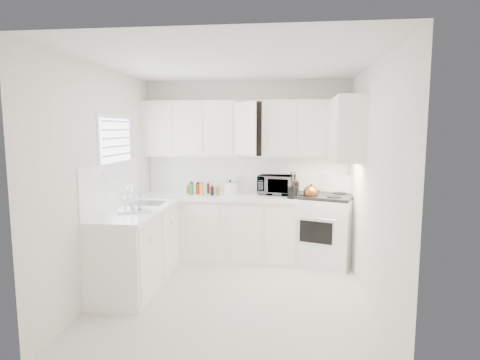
# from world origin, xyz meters

# --- Properties ---
(floor) EXTENTS (3.20, 3.20, 0.00)m
(floor) POSITION_xyz_m (0.00, 0.00, 0.00)
(floor) COLOR silver
(floor) RESTS_ON ground
(ceiling) EXTENTS (3.20, 3.20, 0.00)m
(ceiling) POSITION_xyz_m (0.00, 0.00, 2.60)
(ceiling) COLOR white
(ceiling) RESTS_ON ground
(wall_back) EXTENTS (3.00, 0.00, 3.00)m
(wall_back) POSITION_xyz_m (0.00, 1.60, 1.30)
(wall_back) COLOR white
(wall_back) RESTS_ON ground
(wall_front) EXTENTS (3.00, 0.00, 3.00)m
(wall_front) POSITION_xyz_m (0.00, -1.60, 1.30)
(wall_front) COLOR white
(wall_front) RESTS_ON ground
(wall_left) EXTENTS (0.00, 3.20, 3.20)m
(wall_left) POSITION_xyz_m (-1.50, 0.00, 1.30)
(wall_left) COLOR white
(wall_left) RESTS_ON ground
(wall_right) EXTENTS (0.00, 3.20, 3.20)m
(wall_right) POSITION_xyz_m (1.50, 0.00, 1.30)
(wall_right) COLOR white
(wall_right) RESTS_ON ground
(window_blinds) EXTENTS (0.06, 0.96, 1.06)m
(window_blinds) POSITION_xyz_m (-1.48, 0.35, 1.55)
(window_blinds) COLOR white
(window_blinds) RESTS_ON wall_left
(lower_cabinets_back) EXTENTS (2.22, 0.60, 0.90)m
(lower_cabinets_back) POSITION_xyz_m (-0.39, 1.30, 0.45)
(lower_cabinets_back) COLOR white
(lower_cabinets_back) RESTS_ON floor
(lower_cabinets_left) EXTENTS (0.60, 1.60, 0.90)m
(lower_cabinets_left) POSITION_xyz_m (-1.20, 0.20, 0.45)
(lower_cabinets_left) COLOR white
(lower_cabinets_left) RESTS_ON floor
(countertop_back) EXTENTS (2.24, 0.64, 0.05)m
(countertop_back) POSITION_xyz_m (-0.39, 1.29, 0.93)
(countertop_back) COLOR white
(countertop_back) RESTS_ON lower_cabinets_back
(countertop_left) EXTENTS (0.64, 1.62, 0.05)m
(countertop_left) POSITION_xyz_m (-1.19, 0.20, 0.93)
(countertop_left) COLOR white
(countertop_left) RESTS_ON lower_cabinets_left
(backsplash_back) EXTENTS (2.98, 0.02, 0.55)m
(backsplash_back) POSITION_xyz_m (0.00, 1.59, 1.23)
(backsplash_back) COLOR white
(backsplash_back) RESTS_ON wall_back
(backsplash_left) EXTENTS (0.02, 1.60, 0.55)m
(backsplash_left) POSITION_xyz_m (-1.49, 0.20, 1.23)
(backsplash_left) COLOR white
(backsplash_left) RESTS_ON wall_left
(upper_cabinets_back) EXTENTS (3.00, 0.33, 0.80)m
(upper_cabinets_back) POSITION_xyz_m (0.00, 1.44, 1.50)
(upper_cabinets_back) COLOR white
(upper_cabinets_back) RESTS_ON wall_back
(upper_cabinets_right) EXTENTS (0.33, 0.90, 0.80)m
(upper_cabinets_right) POSITION_xyz_m (1.33, 0.82, 1.50)
(upper_cabinets_right) COLOR white
(upper_cabinets_right) RESTS_ON wall_right
(sink) EXTENTS (0.42, 0.38, 0.30)m
(sink) POSITION_xyz_m (-1.19, 0.55, 1.07)
(sink) COLOR gray
(sink) RESTS_ON countertop_left
(stove) EXTENTS (1.00, 0.91, 1.26)m
(stove) POSITION_xyz_m (1.11, 1.27, 0.63)
(stove) COLOR white
(stove) RESTS_ON floor
(tea_kettle) EXTENTS (0.28, 0.25, 0.23)m
(tea_kettle) POSITION_xyz_m (0.93, 1.11, 1.05)
(tea_kettle) COLOR brown
(tea_kettle) RESTS_ON stove
(frying_pan) EXTENTS (0.31, 0.45, 0.04)m
(frying_pan) POSITION_xyz_m (1.29, 1.43, 0.96)
(frying_pan) COLOR black
(frying_pan) RESTS_ON stove
(microwave) EXTENTS (0.56, 0.38, 0.34)m
(microwave) POSITION_xyz_m (0.45, 1.45, 1.12)
(microwave) COLOR gray
(microwave) RESTS_ON countertop_back
(rice_cooker) EXTENTS (0.26, 0.26, 0.22)m
(rice_cooker) POSITION_xyz_m (-0.22, 1.34, 1.06)
(rice_cooker) COLOR white
(rice_cooker) RESTS_ON countertop_back
(paper_towel) EXTENTS (0.12, 0.12, 0.27)m
(paper_towel) POSITION_xyz_m (-0.17, 1.52, 1.08)
(paper_towel) COLOR white
(paper_towel) RESTS_ON countertop_back
(utensil_crock) EXTENTS (0.16, 0.16, 0.39)m
(utensil_crock) POSITION_xyz_m (0.68, 1.11, 1.15)
(utensil_crock) COLOR black
(utensil_crock) RESTS_ON countertop_back
(dish_rack) EXTENTS (0.43, 0.37, 0.20)m
(dish_rack) POSITION_xyz_m (-1.16, 0.03, 1.05)
(dish_rack) COLOR white
(dish_rack) RESTS_ON countertop_left
(spice_left_0) EXTENTS (0.06, 0.06, 0.13)m
(spice_left_0) POSITION_xyz_m (-0.85, 1.42, 1.02)
(spice_left_0) COLOR olive
(spice_left_0) RESTS_ON countertop_back
(spice_left_1) EXTENTS (0.06, 0.06, 0.13)m
(spice_left_1) POSITION_xyz_m (-0.78, 1.33, 1.02)
(spice_left_1) COLOR #2A803B
(spice_left_1) RESTS_ON countertop_back
(spice_left_2) EXTENTS (0.06, 0.06, 0.13)m
(spice_left_2) POSITION_xyz_m (-0.70, 1.42, 1.02)
(spice_left_2) COLOR red
(spice_left_2) RESTS_ON countertop_back
(spice_left_3) EXTENTS (0.06, 0.06, 0.13)m
(spice_left_3) POSITION_xyz_m (-0.62, 1.33, 1.02)
(spice_left_3) COLOR gold
(spice_left_3) RESTS_ON countertop_back
(spice_left_4) EXTENTS (0.06, 0.06, 0.13)m
(spice_left_4) POSITION_xyz_m (-0.55, 1.42, 1.02)
(spice_left_4) COLOR #511D17
(spice_left_4) RESTS_ON countertop_back
(spice_left_5) EXTENTS (0.06, 0.06, 0.13)m
(spice_left_5) POSITION_xyz_m (-0.47, 1.33, 1.02)
(spice_left_5) COLOR black
(spice_left_5) RESTS_ON countertop_back
(spice_left_6) EXTENTS (0.06, 0.06, 0.13)m
(spice_left_6) POSITION_xyz_m (-0.40, 1.42, 1.02)
(spice_left_6) COLOR olive
(spice_left_6) RESTS_ON countertop_back
(sauce_right_0) EXTENTS (0.06, 0.06, 0.19)m
(sauce_right_0) POSITION_xyz_m (0.58, 1.46, 1.05)
(sauce_right_0) COLOR red
(sauce_right_0) RESTS_ON countertop_back
(sauce_right_1) EXTENTS (0.06, 0.06, 0.19)m
(sauce_right_1) POSITION_xyz_m (0.64, 1.40, 1.05)
(sauce_right_1) COLOR gold
(sauce_right_1) RESTS_ON countertop_back
(sauce_right_2) EXTENTS (0.06, 0.06, 0.19)m
(sauce_right_2) POSITION_xyz_m (0.69, 1.46, 1.05)
(sauce_right_2) COLOR #511D17
(sauce_right_2) RESTS_ON countertop_back
(sauce_right_3) EXTENTS (0.06, 0.06, 0.19)m
(sauce_right_3) POSITION_xyz_m (0.74, 1.40, 1.05)
(sauce_right_3) COLOR black
(sauce_right_3) RESTS_ON countertop_back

